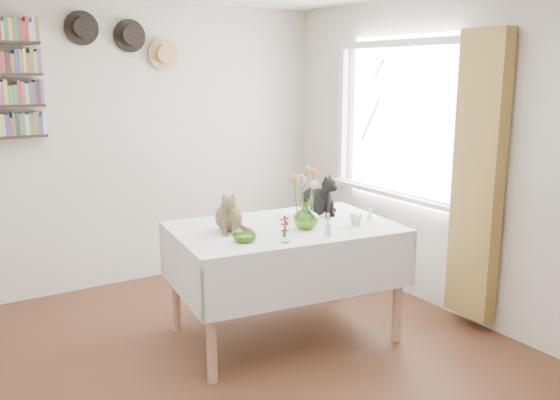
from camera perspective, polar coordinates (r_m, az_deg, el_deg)
room at (r=3.38m, az=-3.99°, el=1.07°), size 4.08×4.58×2.58m
window at (r=5.15m, az=11.23°, el=6.40°), size 0.12×1.52×1.32m
curtain at (r=4.52m, az=18.52°, el=2.04°), size 0.12×0.38×2.10m
dining_table at (r=4.26m, az=0.42°, el=-5.17°), size 1.67×1.19×0.83m
tabby_cat at (r=4.05m, az=-4.98°, el=-0.98°), size 0.28×0.31×0.29m
black_cat at (r=4.48m, az=3.34°, el=0.58°), size 0.32×0.35×0.33m
flower_vase at (r=4.11m, az=2.53°, el=-1.50°), size 0.22×0.22×0.19m
green_bowl at (r=3.82m, az=-3.42°, el=-3.67°), size 0.20×0.20×0.05m
drinking_glass at (r=4.23m, az=7.32°, el=-1.90°), size 0.10×0.10×0.08m
candlestick at (r=3.94m, az=4.62°, el=-2.76°), size 0.04×0.04×0.16m
berry_jar at (r=3.78m, az=0.48°, el=-2.83°), size 0.05×0.05×0.20m
porcelain_figurine at (r=4.40m, az=8.63°, el=-1.41°), size 0.05×0.05×0.09m
flower_bouquet at (r=4.07m, az=2.43°, el=1.93°), size 0.17×0.12×0.39m
wall_hats at (r=5.38m, az=-14.54°, el=14.71°), size 0.98×0.09×0.48m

